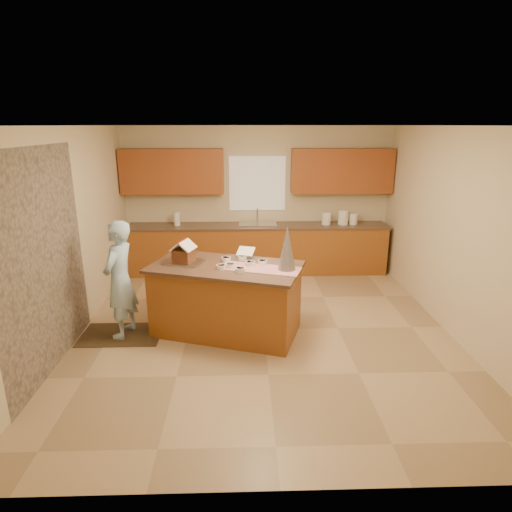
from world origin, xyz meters
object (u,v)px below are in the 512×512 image
Objects in this scene: island_base at (226,300)px; gingerbread_house at (184,253)px; boy at (120,280)px; tinsel_tree at (287,248)px.

gingerbread_house is (-0.56, 0.13, 0.63)m from island_base.
boy is 4.30× the size of gingerbread_house.
boy is at bearing 176.44° from tinsel_tree.
boy reaches higher than gingerbread_house.
gingerbread_house is at bearing 166.39° from tinsel_tree.
boy is at bearing -166.79° from gingerbread_house.
gingerbread_house is at bearing -174.81° from island_base.
gingerbread_house is (-1.34, 0.32, -0.15)m from tinsel_tree.
boy is 0.88m from gingerbread_house.
tinsel_tree is (0.78, -0.20, 0.78)m from island_base.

